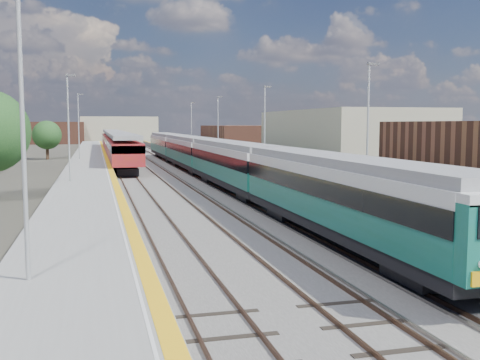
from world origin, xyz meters
name	(u,v)px	position (x,y,z in m)	size (l,w,h in m)	color
ground	(180,173)	(0.00, 50.00, 0.00)	(320.00, 320.00, 0.00)	#47443A
ballast_bed	(156,171)	(-2.25, 52.50, 0.03)	(10.50, 155.00, 0.06)	#565451
tracks	(160,169)	(-1.65, 54.18, 0.11)	(8.96, 160.00, 0.17)	#4C3323
platform_right	(225,165)	(5.28, 52.49, 0.54)	(4.70, 155.00, 8.52)	slate
platform_left	(89,168)	(-9.05, 52.49, 0.52)	(4.30, 155.00, 8.52)	slate
buildings	(53,101)	(-18.12, 138.60, 10.70)	(72.00, 185.50, 40.00)	brown
green_train	(207,155)	(1.50, 43.33, 2.18)	(2.81, 78.14, 3.09)	black
red_train	(116,143)	(-5.50, 75.30, 2.27)	(3.04, 61.64, 3.84)	black
tree_c	(47,135)	(-15.03, 77.24, 3.47)	(4.07, 4.07, 5.52)	#382619
tree_d	(337,131)	(22.85, 62.27, 4.12)	(4.84, 4.84, 6.55)	#382619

